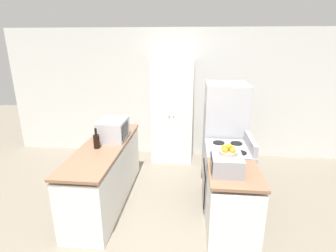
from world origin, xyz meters
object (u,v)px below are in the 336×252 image
stove (227,176)px  wine_bottle (96,141)px  pantry_cabinet (173,112)px  microwave (113,130)px  toaster_oven (226,163)px  fruit_bowl (228,151)px  refrigerator (224,134)px

stove → wine_bottle: wine_bottle is taller
pantry_cabinet → microwave: size_ratio=3.86×
stove → microwave: 1.83m
stove → toaster_oven: size_ratio=2.38×
toaster_oven → wine_bottle: bearing=163.0°
wine_bottle → fruit_bowl: bearing=-17.0°
pantry_cabinet → fruit_bowl: 2.41m
fruit_bowl → wine_bottle: bearing=163.0°
stove → refrigerator: (0.01, 0.76, 0.39)m
microwave → fruit_bowl: size_ratio=2.56×
microwave → fruit_bowl: 1.84m
wine_bottle → fruit_bowl: fruit_bowl is taller
pantry_cabinet → wine_bottle: (-0.92, -1.73, 0.01)m
stove → wine_bottle: size_ratio=3.64×
pantry_cabinet → toaster_oven: (0.80, -2.26, 0.01)m
fruit_bowl → toaster_oven: bearing=154.4°
refrigerator → microwave: size_ratio=3.28×
pantry_cabinet → refrigerator: bearing=-39.9°
fruit_bowl → stove: bearing=81.0°
refrigerator → toaster_oven: size_ratio=3.80×
microwave → pantry_cabinet: bearing=59.7°
pantry_cabinet → toaster_oven: size_ratio=4.47×
stove → fruit_bowl: size_ratio=5.26×
stove → refrigerator: refrigerator is taller
stove → toaster_oven: bearing=-99.9°
stove → fruit_bowl: (-0.11, -0.71, 0.70)m
microwave → refrigerator: bearing=18.5°
refrigerator → toaster_oven: refrigerator is taller
toaster_oven → microwave: bearing=150.6°
stove → fruit_bowl: bearing=-99.0°
microwave → wine_bottle: bearing=-109.4°
stove → microwave: bearing=173.8°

